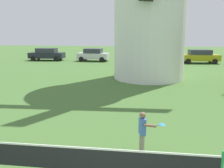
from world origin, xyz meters
TOP-DOWN VIEW (x-y plane):
  - tennis_net at (-0.13, 2.00)m, footprint 5.26×0.06m
  - player_far at (0.81, 3.81)m, footprint 0.80×0.41m
  - parked_car_black at (-11.50, 26.49)m, footprint 4.45×1.97m
  - parked_car_silver at (-5.42, 26.48)m, footprint 3.95×2.10m
  - parked_car_green at (0.73, 26.31)m, footprint 4.55×2.09m
  - parked_car_mustard at (7.32, 26.05)m, footprint 4.46×2.08m

SIDE VIEW (x-z plane):
  - tennis_net at x=-0.13m, z-range 0.14..1.24m
  - player_far at x=0.81m, z-range 0.08..1.35m
  - parked_car_silver at x=-5.42m, z-range 0.03..1.59m
  - parked_car_mustard at x=7.32m, z-range 0.03..1.59m
  - parked_car_black at x=-11.50m, z-range 0.03..1.59m
  - parked_car_green at x=0.73m, z-range 0.03..1.59m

